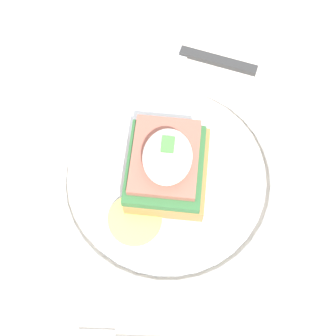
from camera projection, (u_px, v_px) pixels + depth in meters
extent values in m
plane|color=#B2ADA3|center=(173.00, 275.00, 1.20)|extent=(6.00, 6.00, 0.00)
cube|color=beige|center=(179.00, 170.00, 0.53)|extent=(1.03, 0.85, 0.03)
cylinder|color=beige|center=(34.00, 30.00, 1.06)|extent=(0.06, 0.06, 0.71)
cylinder|color=silver|center=(168.00, 179.00, 0.50)|extent=(0.21, 0.21, 0.01)
torus|color=white|center=(168.00, 177.00, 0.50)|extent=(0.24, 0.24, 0.01)
cube|color=#9E703D|center=(168.00, 171.00, 0.48)|extent=(0.10, 0.08, 0.02)
cube|color=#2D6033|center=(165.00, 165.00, 0.47)|extent=(0.09, 0.08, 0.01)
cube|color=#9E5647|center=(165.00, 157.00, 0.46)|extent=(0.08, 0.07, 0.01)
ellipsoid|color=white|center=(167.00, 157.00, 0.44)|extent=(0.06, 0.05, 0.03)
cylinder|color=#E5C656|center=(135.00, 219.00, 0.47)|extent=(0.06, 0.06, 0.00)
cube|color=#47843D|center=(168.00, 144.00, 0.42)|extent=(0.02, 0.01, 0.00)
cube|color=#2D2D2D|center=(218.00, 61.00, 0.56)|extent=(0.03, 0.10, 0.01)
cube|color=silver|center=(149.00, 43.00, 0.58)|extent=(0.04, 0.10, 0.00)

